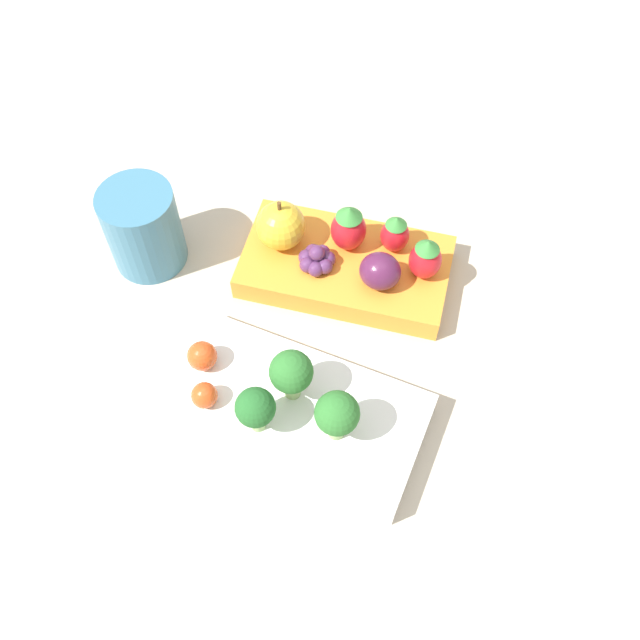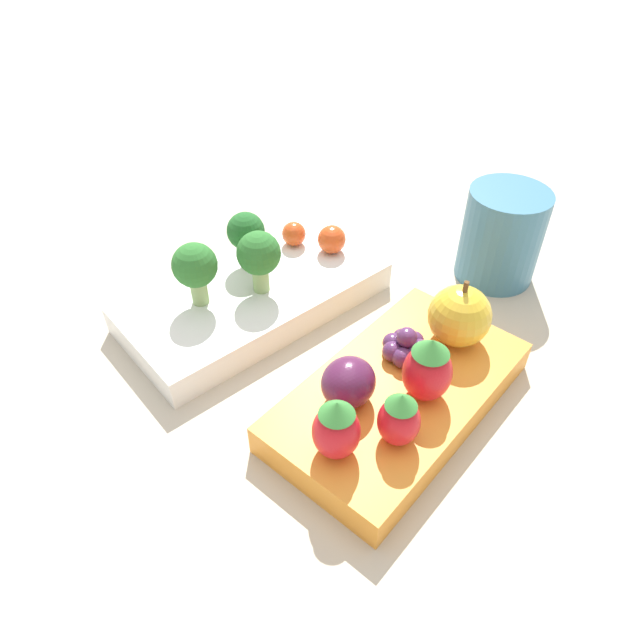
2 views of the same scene
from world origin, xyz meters
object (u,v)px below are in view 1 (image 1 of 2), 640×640
bento_box_savoury (291,409)px  cherry_tomato_0 (202,356)px  bento_box_fruit (346,267)px  drinking_cup (143,228)px  broccoli_floret_0 (291,373)px  cherry_tomato_1 (204,395)px  broccoli_floret_2 (255,409)px  strawberry_0 (349,228)px  grape_cluster (317,259)px  strawberry_1 (395,234)px  broccoli_floret_1 (337,414)px  apple (281,226)px  strawberry_2 (426,258)px  plum (380,271)px

bento_box_savoury → cherry_tomato_0: (0.08, -0.01, 0.03)m
bento_box_fruit → drinking_cup: (0.19, 0.04, 0.03)m
broccoli_floret_0 → drinking_cup: drinking_cup is taller
bento_box_fruit → cherry_tomato_1: bearing=69.5°
broccoli_floret_2 → strawberry_0: (-0.01, -0.21, -0.01)m
drinking_cup → bento_box_fruit: bearing=-168.6°
grape_cluster → strawberry_1: bearing=-145.5°
drinking_cup → broccoli_floret_1: bearing=150.0°
broccoli_floret_1 → apple: (0.11, -0.18, -0.01)m
cherry_tomato_0 → bento_box_savoury: bearing=171.6°
apple → strawberry_2: 0.14m
bento_box_fruit → plum: size_ratio=5.29×
broccoli_floret_0 → apple: same height
bento_box_fruit → cherry_tomato_0: bearing=60.5°
bento_box_fruit → strawberry_0: (0.00, -0.02, 0.04)m
broccoli_floret_2 → cherry_tomato_0: bearing=-31.4°
broccoli_floret_2 → drinking_cup: bearing=-40.9°
strawberry_0 → grape_cluster: 0.04m
strawberry_0 → strawberry_1: 0.04m
cherry_tomato_0 → cherry_tomato_1: (-0.02, 0.03, -0.00)m
cherry_tomato_0 → cherry_tomato_1: cherry_tomato_0 is taller
broccoli_floret_2 → plum: (-0.06, -0.17, -0.02)m
strawberry_2 → strawberry_0: bearing=-8.1°
cherry_tomato_0 → broccoli_floret_1: bearing=168.4°
plum → broccoli_floret_1: bearing=92.8°
bento_box_fruit → cherry_tomato_1: (0.07, 0.18, 0.02)m
bento_box_savoury → broccoli_floret_2: 0.06m
plum → grape_cluster: 0.06m
strawberry_0 → grape_cluster: strawberry_0 is taller
grape_cluster → broccoli_floret_2: bearing=92.1°
bento_box_fruit → plum: plum is taller
broccoli_floret_2 → drinking_cup: drinking_cup is taller
broccoli_floret_2 → strawberry_0: size_ratio=0.97×
broccoli_floret_0 → strawberry_2: 0.18m
broccoli_floret_1 → broccoli_floret_2: 0.06m
broccoli_floret_2 → strawberry_0: bearing=-94.0°
broccoli_floret_2 → cherry_tomato_0: size_ratio=1.95×
bento_box_savoury → strawberry_0: (0.00, -0.18, 0.04)m
cherry_tomato_1 → broccoli_floret_1: bearing=-176.5°
bento_box_savoury → grape_cluster: size_ratio=6.59×
apple → drinking_cup: (0.13, 0.04, -0.01)m
cherry_tomato_0 → cherry_tomato_1: bearing=115.7°
apple → drinking_cup: size_ratio=0.64×
apple → strawberry_1: apple is taller
cherry_tomato_1 → grape_cluster: grape_cluster is taller
cherry_tomato_1 → apple: bearing=-90.7°
bento_box_savoury → bento_box_fruit: 0.16m
grape_cluster → drinking_cup: 0.17m
bento_box_fruit → broccoli_floret_1: bearing=104.5°
bento_box_fruit → grape_cluster: size_ratio=5.75×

